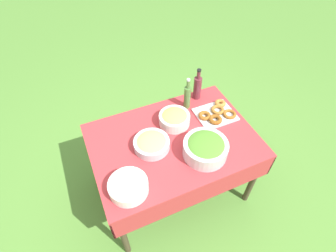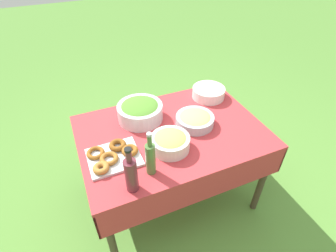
% 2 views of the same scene
% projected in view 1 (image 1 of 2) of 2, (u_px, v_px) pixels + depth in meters
% --- Properties ---
extents(ground_plane, '(14.00, 14.00, 0.00)m').
position_uv_depth(ground_plane, '(172.00, 187.00, 2.58)').
color(ground_plane, '#568C38').
extents(picnic_table, '(1.28, 0.90, 0.73)m').
position_uv_depth(picnic_table, '(173.00, 147.00, 2.12)').
color(picnic_table, '#B73338').
rests_on(picnic_table, ground_plane).
extents(salad_bowl, '(0.33, 0.33, 0.14)m').
position_uv_depth(salad_bowl, '(205.00, 148.00, 1.90)').
color(salad_bowl, silver).
rests_on(salad_bowl, picnic_table).
extents(pasta_bowl, '(0.27, 0.27, 0.09)m').
position_uv_depth(pasta_bowl, '(151.00, 143.00, 1.96)').
color(pasta_bowl, '#B2B7BC').
rests_on(pasta_bowl, picnic_table).
extents(donut_platter, '(0.33, 0.30, 0.05)m').
position_uv_depth(donut_platter, '(216.00, 113.00, 2.21)').
color(donut_platter, silver).
rests_on(donut_platter, picnic_table).
extents(plate_stack, '(0.26, 0.26, 0.08)m').
position_uv_depth(plate_stack, '(128.00, 187.00, 1.72)').
color(plate_stack, white).
rests_on(plate_stack, picnic_table).
extents(olive_oil_bottle, '(0.06, 0.06, 0.30)m').
position_uv_depth(olive_oil_bottle, '(187.00, 96.00, 2.21)').
color(olive_oil_bottle, '#4C7238').
rests_on(olive_oil_bottle, picnic_table).
extents(wine_bottle, '(0.07, 0.07, 0.30)m').
position_uv_depth(wine_bottle, '(197.00, 87.00, 2.29)').
color(wine_bottle, maroon).
rests_on(wine_bottle, picnic_table).
extents(fruit_bowl, '(0.25, 0.25, 0.11)m').
position_uv_depth(fruit_bowl, '(174.00, 118.00, 2.12)').
color(fruit_bowl, silver).
rests_on(fruit_bowl, picnic_table).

